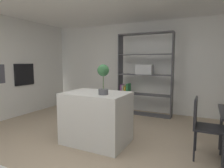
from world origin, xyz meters
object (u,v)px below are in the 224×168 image
at_px(open_bookshelf, 143,74).
at_px(built_in_oven, 24,74).
at_px(dining_chair_island_side, 202,122).
at_px(potted_plant_on_island, 103,76).
at_px(kitchen_island, 97,118).

bearing_deg(open_bookshelf, built_in_oven, -153.59).
bearing_deg(dining_chair_island_side, potted_plant_on_island, 103.45).
height_order(kitchen_island, dining_chair_island_side, same).
xyz_separation_m(built_in_oven, dining_chair_island_side, (4.42, -0.51, -0.56)).
xyz_separation_m(kitchen_island, potted_plant_on_island, (0.21, -0.13, 0.76)).
bearing_deg(open_bookshelf, kitchen_island, -94.50).
height_order(built_in_oven, dining_chair_island_side, built_in_oven).
bearing_deg(dining_chair_island_side, built_in_oven, 83.36).
relative_size(built_in_oven, kitchen_island, 0.54).
xyz_separation_m(built_in_oven, kitchen_island, (2.71, -0.75, -0.65)).
xyz_separation_m(built_in_oven, open_bookshelf, (2.88, 1.43, -0.00)).
bearing_deg(kitchen_island, built_in_oven, 164.62).
bearing_deg(potted_plant_on_island, kitchen_island, 149.24).
height_order(kitchen_island, open_bookshelf, open_bookshelf).
distance_m(kitchen_island, potted_plant_on_island, 0.80).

